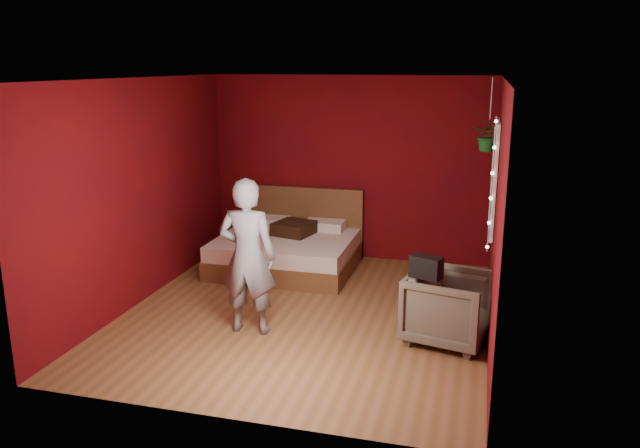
% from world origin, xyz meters
% --- Properties ---
extents(floor, '(4.50, 4.50, 0.00)m').
position_xyz_m(floor, '(0.00, 0.00, 0.00)').
color(floor, brown).
rests_on(floor, ground).
extents(room_walls, '(4.04, 4.54, 2.62)m').
position_xyz_m(room_walls, '(0.00, 0.00, 1.68)').
color(room_walls, '#5E090A').
rests_on(room_walls, ground).
extents(window, '(0.05, 0.97, 1.27)m').
position_xyz_m(window, '(1.97, 0.90, 1.50)').
color(window, white).
rests_on(window, room_walls).
extents(fairy_lights, '(0.04, 0.04, 1.45)m').
position_xyz_m(fairy_lights, '(1.94, 0.38, 1.50)').
color(fairy_lights, silver).
rests_on(fairy_lights, room_walls).
extents(bed, '(1.84, 1.56, 1.01)m').
position_xyz_m(bed, '(-0.70, 1.50, 0.26)').
color(bed, brown).
rests_on(bed, ground).
extents(person, '(0.62, 0.43, 1.65)m').
position_xyz_m(person, '(-0.45, -0.62, 0.82)').
color(person, slate).
rests_on(person, ground).
extents(armchair, '(0.95, 0.94, 0.73)m').
position_xyz_m(armchair, '(1.60, -0.34, 0.37)').
color(armchair, '#585745').
rests_on(armchair, ground).
extents(handbag, '(0.34, 0.25, 0.22)m').
position_xyz_m(handbag, '(1.37, -0.53, 0.84)').
color(handbag, black).
rests_on(handbag, armchair).
extents(throw_pillow, '(0.59, 0.59, 0.17)m').
position_xyz_m(throw_pillow, '(-0.63, 1.59, 0.55)').
color(throw_pillow, '#322010').
rests_on(throw_pillow, bed).
extents(hanging_plant, '(0.39, 0.35, 0.84)m').
position_xyz_m(hanging_plant, '(1.88, 1.15, 1.95)').
color(hanging_plant, silver).
rests_on(hanging_plant, room_walls).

